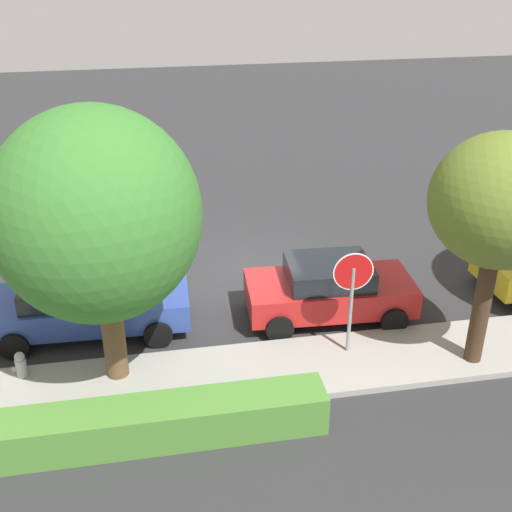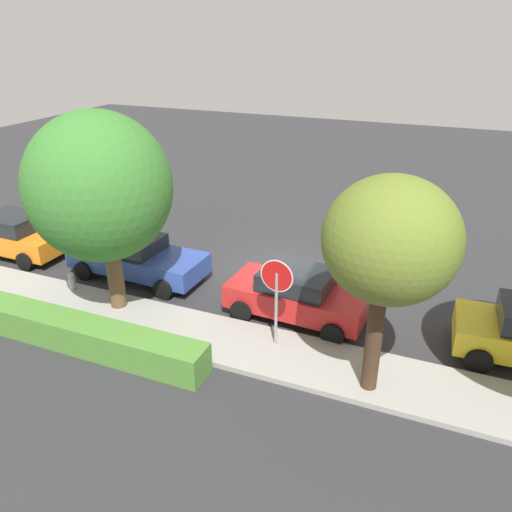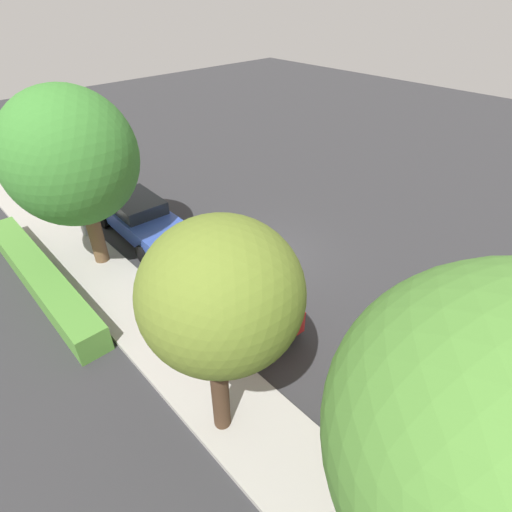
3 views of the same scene
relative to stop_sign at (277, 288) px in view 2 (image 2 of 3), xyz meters
The scene contains 10 objects.
ground_plane 4.89m from the stop_sign, 70.93° to the right, with size 60.00×60.00×0.00m, color #2D2D30.
sidewalk_curb 2.28m from the stop_sign, 12.82° to the left, with size 32.00×2.03×0.14m, color #9E9B93.
stop_sign is the anchor object (origin of this frame).
parked_car_red 1.94m from the stop_sign, 91.17° to the right, with size 4.03×2.17×1.46m.
parked_car_blue 6.10m from the stop_sign, 19.80° to the right, with size 4.62×2.09×1.41m.
parked_car_orange 11.14m from the stop_sign, ahead, with size 4.44×2.01×1.53m.
street_tree_near_corner 5.38m from the stop_sign, ahead, with size 3.86×3.86×5.78m.
street_tree_far 3.35m from the stop_sign, 166.21° to the left, with size 2.80×2.80×5.08m.
fire_hydrant 7.05m from the stop_sign, ahead, with size 0.30×0.22×0.72m.
front_yard_hedge 5.49m from the stop_sign, 20.94° to the left, with size 7.76×0.87×0.80m.
Camera 2 is at (-5.14, 14.49, 7.68)m, focal length 35.00 mm.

